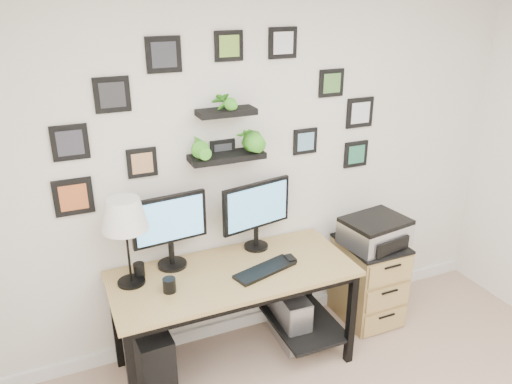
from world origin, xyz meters
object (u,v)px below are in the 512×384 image
table_lamp (124,217)px  file_cabinet (368,280)px  pc_tower_grey (289,317)px  printer (375,232)px  mug (169,285)px  desk (237,284)px  monitor_right (257,210)px  monitor_left (170,226)px  pc_tower_black (151,356)px

table_lamp → file_cabinet: bearing=-1.1°
table_lamp → pc_tower_grey: table_lamp is taller
file_cabinet → printer: size_ratio=1.32×
mug → file_cabinet: (1.61, 0.16, -0.46)m
desk → pc_tower_grey: 0.60m
monitor_right → printer: size_ratio=1.05×
desk → monitor_left: (-0.38, 0.19, 0.42)m
monitor_right → pc_tower_black: size_ratio=1.12×
mug → file_cabinet: size_ratio=0.14×
monitor_left → file_cabinet: size_ratio=0.76×
desk → file_cabinet: (1.14, 0.06, -0.29)m
desk → monitor_left: size_ratio=3.14×
monitor_left → monitor_right: monitor_left is taller
monitor_left → table_lamp: size_ratio=0.88×
desk → table_lamp: size_ratio=2.77×
table_lamp → pc_tower_grey: 1.49m
table_lamp → pc_tower_grey: size_ratio=1.35×
mug → printer: printer is taller
desk → table_lamp: bearing=172.2°
monitor_left → monitor_right: size_ratio=0.96×
monitor_right → monitor_left: bearing=-178.9°
table_lamp → mug: 0.50m
monitor_left → desk: bearing=-26.4°
pc_tower_black → monitor_right: bearing=11.2°
mug → pc_tower_black: (-0.14, 0.08, -0.56)m
monitor_left → pc_tower_grey: size_ratio=1.19×
monitor_left → mug: 0.39m
monitor_left → file_cabinet: monitor_left is taller
pc_tower_black → file_cabinet: size_ratio=0.71×
desk → printer: (1.13, 0.03, 0.15)m
table_lamp → mug: table_lamp is taller
monitor_right → pc_tower_grey: bearing=-40.0°
monitor_right → mug: monitor_right is taller
monitor_right → pc_tower_black: 1.20m
monitor_right → table_lamp: 0.93m
table_lamp → mug: bearing=-43.8°
table_lamp → pc_tower_black: (0.06, -0.11, -0.98)m
monitor_right → file_cabinet: monitor_right is taller
desk → printer: bearing=1.5°
table_lamp → desk: bearing=-7.8°
table_lamp → file_cabinet: 2.01m
monitor_right → printer: bearing=-10.8°
desk → monitor_right: monitor_right is taller
pc_tower_black → desk: bearing=-1.5°
monitor_right → file_cabinet: bearing=-9.0°
monitor_right → pc_tower_grey: 0.88m
desk → printer: printer is taller
pc_tower_black → printer: size_ratio=0.94×
pc_tower_grey → printer: 0.91m
desk → mug: bearing=-168.5°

